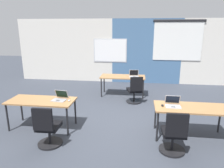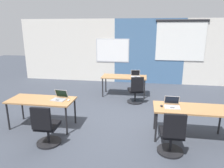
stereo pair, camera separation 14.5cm
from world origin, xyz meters
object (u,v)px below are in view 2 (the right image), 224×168
(desk_far_center, at_px, (124,78))
(mouse_near_right_inner, at_px, (162,106))
(chair_near_left_inner, at_px, (46,129))
(laptop_near_left_inner, at_px, (60,97))
(desk_near_left, at_px, (41,102))
(laptop_far_right, at_px, (136,75))
(laptop_near_right_inner, at_px, (172,105))
(desk_near_right, at_px, (191,111))
(chair_near_right_inner, at_px, (172,137))
(mouse_near_left_inner, at_px, (69,100))
(chair_far_right, at_px, (136,92))

(desk_far_center, height_order, mouse_near_right_inner, mouse_near_right_inner)
(chair_near_left_inner, bearing_deg, laptop_near_left_inner, -87.94)
(desk_near_left, distance_m, laptop_far_right, 3.53)
(desk_far_center, distance_m, mouse_near_right_inner, 3.03)
(laptop_far_right, distance_m, chair_near_left_inner, 3.98)
(laptop_near_right_inner, bearing_deg, chair_near_left_inner, -161.60)
(desk_near_right, height_order, desk_far_center, same)
(chair_near_right_inner, height_order, mouse_near_left_inner, chair_near_right_inner)
(desk_near_right, relative_size, laptop_far_right, 4.46)
(chair_far_right, relative_size, chair_near_left_inner, 1.00)
(desk_near_left, distance_m, mouse_near_left_inner, 0.70)
(chair_near_right_inner, distance_m, mouse_near_left_inner, 2.48)
(desk_far_center, distance_m, laptop_far_right, 0.42)
(desk_near_left, xyz_separation_m, laptop_near_right_inner, (3.10, 0.02, 0.11))
(desk_near_right, relative_size, mouse_near_left_inner, 15.24)
(chair_far_right, bearing_deg, desk_far_center, -74.89)
(desk_near_left, height_order, laptop_near_left_inner, laptop_near_left_inner)
(desk_near_left, xyz_separation_m, chair_near_left_inner, (0.49, -0.80, -0.28))
(desk_near_left, xyz_separation_m, laptop_far_right, (2.15, 2.80, 0.11))
(desk_far_center, bearing_deg, laptop_far_right, -0.12)
(laptop_near_right_inner, relative_size, chair_near_right_inner, 0.36)
(desk_near_left, relative_size, desk_far_center, 1.00)
(mouse_near_right_inner, bearing_deg, desk_far_center, 111.71)
(laptop_near_right_inner, bearing_deg, mouse_near_right_inner, -170.16)
(mouse_near_left_inner, bearing_deg, mouse_near_right_inner, -0.74)
(chair_near_left_inner, bearing_deg, mouse_near_left_inner, -105.19)
(chair_near_right_inner, relative_size, laptop_far_right, 2.57)
(chair_near_left_inner, bearing_deg, chair_near_right_inner, -179.17)
(desk_far_center, height_order, chair_far_right, chair_far_right)
(desk_far_center, height_order, laptop_near_right_inner, laptop_near_right_inner)
(laptop_near_left_inner, bearing_deg, chair_near_left_inner, -79.38)
(desk_far_center, xyz_separation_m, mouse_near_left_inner, (-1.05, -2.79, 0.08))
(laptop_near_left_inner, bearing_deg, mouse_near_left_inner, -6.27)
(desk_near_left, height_order, chair_near_left_inner, chair_near_left_inner)
(chair_near_right_inner, xyz_separation_m, laptop_near_left_inner, (-2.60, 0.78, 0.39))
(chair_near_right_inner, relative_size, chair_near_left_inner, 1.00)
(desk_near_right, distance_m, mouse_near_right_inner, 0.63)
(desk_near_right, distance_m, desk_far_center, 3.30)
(desk_far_center, xyz_separation_m, laptop_near_right_inner, (1.35, -2.78, 0.11))
(desk_near_left, xyz_separation_m, desk_far_center, (1.75, 2.80, 0.00))
(desk_near_left, height_order, laptop_far_right, laptop_far_right)
(desk_far_center, relative_size, laptop_near_left_inner, 4.35)
(laptop_near_right_inner, distance_m, chair_near_right_inner, 0.83)
(desk_near_left, relative_size, chair_near_left_inner, 1.74)
(desk_near_right, xyz_separation_m, mouse_near_left_inner, (-2.80, 0.01, 0.08))
(laptop_near_right_inner, relative_size, laptop_far_right, 0.94)
(mouse_near_right_inner, xyz_separation_m, mouse_near_left_inner, (-2.18, 0.03, 0.00))
(desk_near_right, bearing_deg, desk_near_left, 180.00)
(desk_near_right, bearing_deg, laptop_near_left_inner, 178.66)
(desk_far_center, xyz_separation_m, laptop_far_right, (0.40, -0.00, 0.11))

